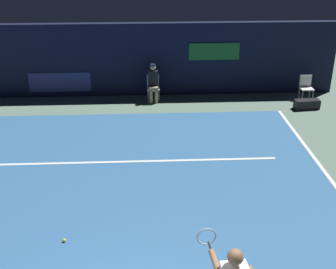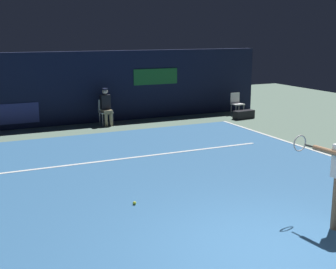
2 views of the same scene
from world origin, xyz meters
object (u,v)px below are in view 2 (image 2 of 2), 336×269
(tennis_ball, at_px, (134,203))
(equipment_bag, at_px, (244,115))
(courtside_chair_near, at_px, (237,102))
(line_judge_on_chair, at_px, (106,106))

(tennis_ball, bearing_deg, equipment_bag, 43.57)
(courtside_chair_near, bearing_deg, equipment_bag, -104.55)
(tennis_ball, relative_size, equipment_bag, 0.08)
(tennis_ball, bearing_deg, line_judge_on_chair, 76.32)
(tennis_ball, xyz_separation_m, equipment_bag, (7.06, 6.72, 0.11))
(tennis_ball, distance_m, equipment_bag, 9.75)
(courtside_chair_near, bearing_deg, line_judge_on_chair, 178.15)
(line_judge_on_chair, relative_size, tennis_ball, 19.41)
(equipment_bag, bearing_deg, line_judge_on_chair, 163.13)
(line_judge_on_chair, distance_m, courtside_chair_near, 5.40)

